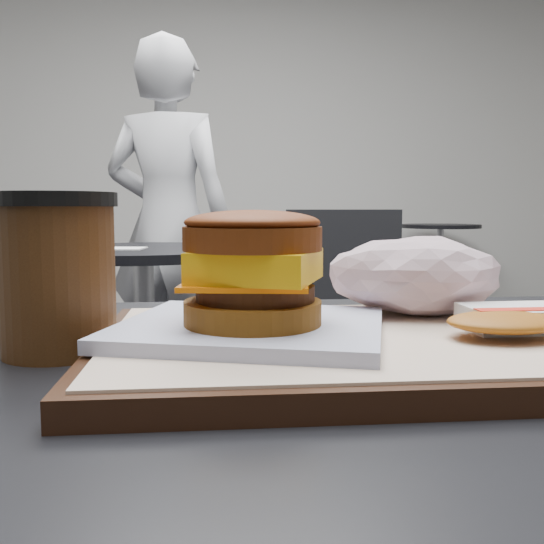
{
  "coord_description": "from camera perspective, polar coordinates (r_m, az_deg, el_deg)",
  "views": [
    {
      "loc": [
        -0.12,
        -0.44,
        0.88
      ],
      "look_at": [
        -0.07,
        0.02,
        0.83
      ],
      "focal_mm": 40.0,
      "sensor_mm": 36.0,
      "label": 1
    }
  ],
  "objects": [
    {
      "name": "serving_tray",
      "position": [
        0.47,
        7.44,
        -6.9
      ],
      "size": [
        0.38,
        0.28,
        0.02
      ],
      "color": "black",
      "rests_on": "customer_table"
    },
    {
      "name": "breakfast_sandwich",
      "position": [
        0.44,
        -1.81,
        -1.06
      ],
      "size": [
        0.23,
        0.22,
        0.09
      ],
      "color": "silver",
      "rests_on": "serving_tray"
    },
    {
      "name": "hash_brown",
      "position": [
        0.49,
        21.97,
        -4.18
      ],
      "size": [
        0.12,
        0.09,
        0.02
      ],
      "color": "silver",
      "rests_on": "serving_tray"
    },
    {
      "name": "crumpled_wrapper",
      "position": [
        0.56,
        13.3,
        -0.23
      ],
      "size": [
        0.16,
        0.12,
        0.07
      ],
      "primitive_type": null,
      "color": "silver",
      "rests_on": "serving_tray"
    },
    {
      "name": "coffee_cup",
      "position": [
        0.5,
        -19.53,
        0.39
      ],
      "size": [
        0.09,
        0.09,
        0.13
      ],
      "color": "#3E220F",
      "rests_on": "customer_table"
    },
    {
      "name": "neighbor_table",
      "position": [
        2.13,
        -11.92,
        -3.13
      ],
      "size": [
        0.7,
        0.7,
        0.75
      ],
      "color": "black",
      "rests_on": "ground"
    },
    {
      "name": "napkin",
      "position": [
        2.06,
        -13.6,
        2.17
      ],
      "size": [
        0.13,
        0.13,
        0.0
      ],
      "primitive_type": "cube",
      "rotation": [
        0.0,
        0.0,
        -0.13
      ],
      "color": "white",
      "rests_on": "neighbor_table"
    },
    {
      "name": "neighbor_chair",
      "position": [
        2.12,
        3.43,
        -4.14
      ],
      "size": [
        0.61,
        0.44,
        0.88
      ],
      "color": "#95959A",
      "rests_on": "ground"
    },
    {
      "name": "patron",
      "position": [
        2.77,
        -9.71,
        4.42
      ],
      "size": [
        0.68,
        0.55,
        1.62
      ],
      "primitive_type": "imported",
      "rotation": [
        0.0,
        0.0,
        2.82
      ],
      "color": "silver",
      "rests_on": "ground"
    },
    {
      "name": "bg_table_far",
      "position": [
        5.31,
        15.53,
        2.32
      ],
      "size": [
        0.66,
        0.66,
        0.75
      ],
      "color": "black",
      "rests_on": "ground"
    }
  ]
}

